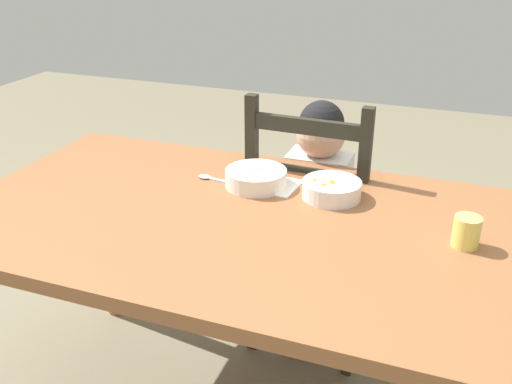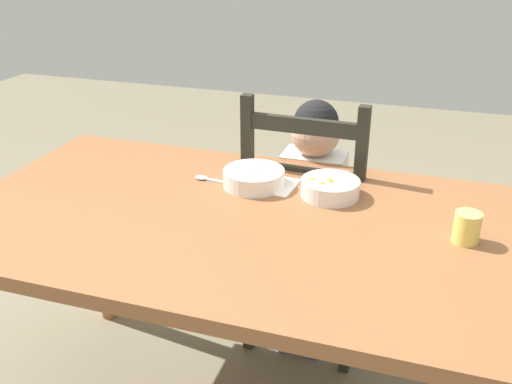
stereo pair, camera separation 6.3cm
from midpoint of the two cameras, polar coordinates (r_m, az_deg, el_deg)
The scene contains 8 objects.
dining_table at distance 1.65m, azimuth -1.78°, elevation -5.25°, with size 1.54×0.91×0.78m.
dining_chair at distance 2.13m, azimuth 6.62°, elevation -4.10°, with size 0.43×0.43×1.02m.
child_figure at distance 2.05m, azimuth 6.87°, elevation -0.13°, with size 0.32×0.31×0.97m.
bowl_of_peas at distance 1.76m, azimuth 1.02°, elevation 1.46°, with size 0.19×0.19×0.06m.
bowl_of_carrots at distance 1.70m, azimuth 8.58°, elevation 0.31°, with size 0.17×0.17×0.05m.
spoon at distance 1.82m, azimuth -3.60°, elevation 1.39°, with size 0.14×0.04×0.01m.
drinking_cup at distance 1.53m, azimuth 21.31°, elevation -3.72°, with size 0.07×0.07×0.08m, color #E9D360.
paper_napkin at distance 1.78m, azimuth 2.59°, elevation 0.74°, with size 0.16×0.14×0.00m, color white.
Camera 1 is at (0.58, -1.31, 1.50)m, focal length 40.22 mm.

